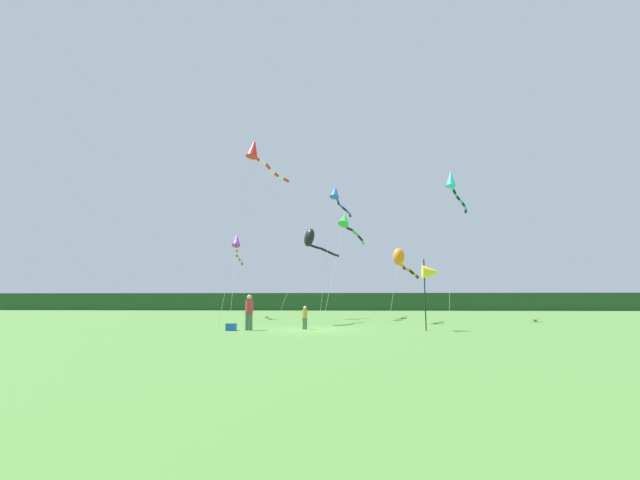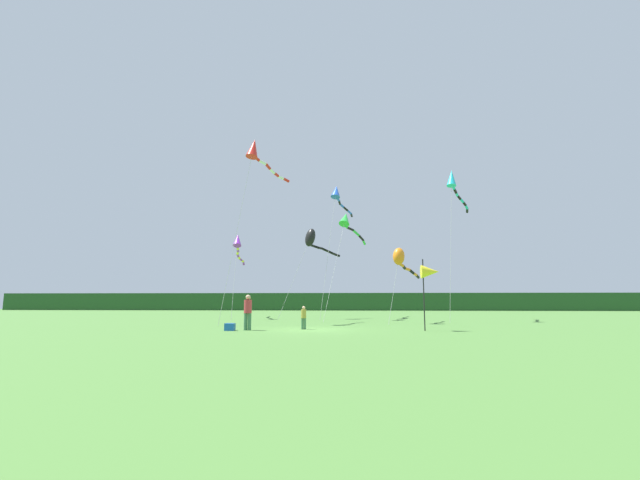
% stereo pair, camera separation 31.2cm
% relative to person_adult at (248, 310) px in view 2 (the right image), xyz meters
% --- Properties ---
extents(ground_plane, '(120.00, 120.00, 0.00)m').
position_rel_person_adult_xyz_m(ground_plane, '(3.26, 0.78, -1.01)').
color(ground_plane, '#477533').
extents(distant_treeline, '(108.00, 3.19, 2.67)m').
position_rel_person_adult_xyz_m(distant_treeline, '(3.26, 45.78, 0.32)').
color(distant_treeline, '#234C23').
rests_on(distant_treeline, ground).
extents(person_adult, '(0.40, 0.40, 1.81)m').
position_rel_person_adult_xyz_m(person_adult, '(0.00, 0.00, 0.00)').
color(person_adult, '#3F724C').
rests_on(person_adult, ground).
extents(person_child, '(0.27, 0.27, 1.22)m').
position_rel_person_adult_xyz_m(person_child, '(2.80, 0.94, -0.33)').
color(person_child, '#3F724C').
rests_on(person_child, ground).
extents(cooler_box, '(0.48, 0.44, 0.37)m').
position_rel_person_adult_xyz_m(cooler_box, '(-0.83, -0.30, -0.83)').
color(cooler_box, '#1959B2').
rests_on(cooler_box, ground).
extents(banner_flag_pole, '(0.90, 0.70, 3.63)m').
position_rel_person_adult_xyz_m(banner_flag_pole, '(9.38, 0.30, 1.94)').
color(banner_flag_pole, black).
rests_on(banner_flag_pole, ground).
extents(kite_red, '(3.48, 5.61, 12.64)m').
position_rel_person_adult_xyz_m(kite_red, '(-1.12, 6.04, 10.69)').
color(kite_red, '#B2B2B2').
rests_on(kite_red, ground).
extents(kite_green, '(3.39, 8.53, 8.85)m').
position_rel_person_adult_xyz_m(kite_green, '(5.09, 12.89, 6.96)').
color(kite_green, '#B2B2B2').
rests_on(kite_green, ground).
extents(kite_cyan, '(3.37, 6.39, 11.61)m').
position_rel_person_adult_xyz_m(kite_cyan, '(13.42, 11.08, 9.59)').
color(kite_cyan, '#B2B2B2').
rests_on(kite_cyan, ground).
extents(kite_purple, '(1.54, 9.22, 7.22)m').
position_rel_person_adult_xyz_m(kite_purple, '(-4.35, 14.07, 5.25)').
color(kite_purple, '#B2B2B2').
rests_on(kite_purple, ground).
extents(kite_orange, '(2.82, 4.87, 5.17)m').
position_rel_person_adult_xyz_m(kite_orange, '(8.74, 7.45, 3.33)').
color(kite_orange, '#B2B2B2').
rests_on(kite_orange, ground).
extents(kite_blue, '(2.76, 8.47, 11.99)m').
position_rel_person_adult_xyz_m(kite_blue, '(4.22, 16.28, 10.09)').
color(kite_blue, '#B2B2B2').
rests_on(kite_blue, ground).
extents(kite_black, '(4.99, 3.51, 7.73)m').
position_rel_person_adult_xyz_m(kite_black, '(2.03, 14.18, 5.75)').
color(kite_black, '#B2B2B2').
rests_on(kite_black, ground).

